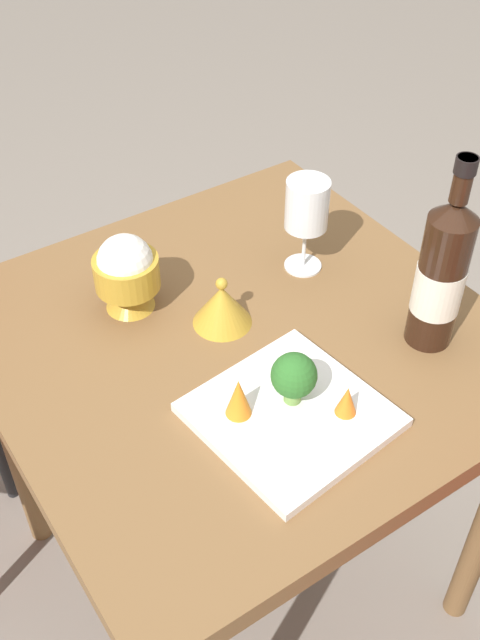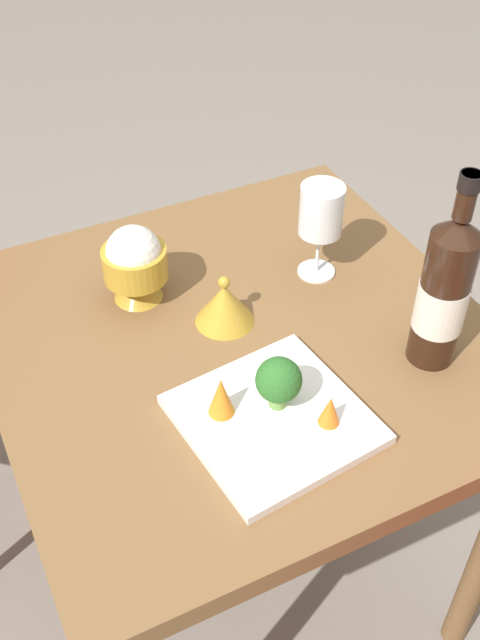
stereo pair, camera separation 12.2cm
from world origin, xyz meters
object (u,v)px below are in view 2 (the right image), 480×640
at_px(wine_glass, 321,213).
at_px(rice_bowl, 135,263).
at_px(serving_plate, 274,419).
at_px(wine_bottle, 444,292).
at_px(rice_bowl_lid, 225,303).
at_px(broccoli_floret, 279,381).
at_px(carrot_garnish_right, 330,410).
at_px(carrot_garnish_left, 221,396).

bearing_deg(wine_glass, rice_bowl, 166.10).
bearing_deg(wine_glass, serving_plate, -130.17).
distance_m(wine_bottle, rice_bowl_lid, 0.35).
bearing_deg(broccoli_floret, wine_bottle, -0.45).
bearing_deg(carrot_garnish_right, wine_glass, 62.27).
xyz_separation_m(rice_bowl_lid, carrot_garnish_left, (-0.10, -0.19, 0.01)).
bearing_deg(wine_glass, wine_bottle, -78.30).
distance_m(wine_bottle, wine_glass, 0.27).
xyz_separation_m(rice_bowl_lid, serving_plate, (-0.03, -0.23, -0.03)).
xyz_separation_m(wine_bottle, carrot_garnish_right, (-0.22, -0.06, -0.09)).
height_order(wine_glass, rice_bowl, wine_glass).
xyz_separation_m(wine_glass, rice_bowl_lid, (-0.20, -0.05, -0.09)).
relative_size(broccoli_floret, carrot_garnish_right, 1.69).
relative_size(serving_plate, broccoli_floret, 3.22).
height_order(rice_bowl_lid, broccoli_floret, broccoli_floret).
bearing_deg(broccoli_floret, carrot_garnish_left, 163.91).
bearing_deg(carrot_garnish_left, wine_glass, 38.47).
bearing_deg(carrot_garnish_left, wine_bottle, -4.08).
relative_size(rice_bowl_lid, carrot_garnish_left, 1.48).
bearing_deg(carrot_garnish_right, serving_plate, 145.30).
distance_m(rice_bowl, carrot_garnish_left, 0.32).
bearing_deg(carrot_garnish_left, rice_bowl_lid, 63.56).
bearing_deg(wine_bottle, carrot_garnish_left, 175.92).
relative_size(serving_plate, carrot_garnish_right, 5.45).
distance_m(rice_bowl_lid, carrot_garnish_left, 0.22).
bearing_deg(rice_bowl_lid, carrot_garnish_right, -83.02).
xyz_separation_m(broccoli_floret, carrot_garnish_left, (-0.08, 0.02, -0.02)).
bearing_deg(wine_glass, rice_bowl_lid, -167.46).
distance_m(wine_glass, carrot_garnish_right, 0.38).
bearing_deg(broccoli_floret, serving_plate, -131.95).
relative_size(wine_bottle, carrot_garnish_right, 6.57).
bearing_deg(serving_plate, carrot_garnish_left, 148.39).
bearing_deg(wine_bottle, carrot_garnish_right, -165.11).
distance_m(wine_bottle, serving_plate, 0.32).
height_order(rice_bowl_lid, serving_plate, rice_bowl_lid).
xyz_separation_m(serving_plate, carrot_garnish_right, (0.07, -0.04, 0.03)).
height_order(wine_bottle, broccoli_floret, wine_bottle).
xyz_separation_m(broccoli_floret, carrot_garnish_right, (0.05, -0.06, -0.02)).
distance_m(rice_bowl, rice_bowl_lid, 0.17).
bearing_deg(wine_glass, broccoli_floret, -130.05).
height_order(wine_bottle, serving_plate, wine_bottle).
distance_m(wine_glass, rice_bowl, 0.33).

